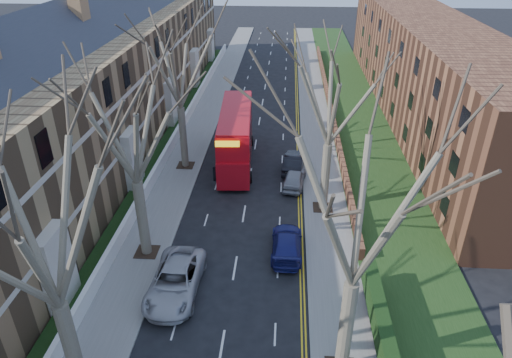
# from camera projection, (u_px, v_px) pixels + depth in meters

# --- Properties ---
(pavement_left) EXTENTS (3.00, 102.00, 0.12)m
(pavement_left) POSITION_uv_depth(u_px,v_px,m) (204.00, 119.00, 48.95)
(pavement_left) COLOR slate
(pavement_left) RESTS_ON ground
(pavement_right) EXTENTS (3.00, 102.00, 0.12)m
(pavement_right) POSITION_uv_depth(u_px,v_px,m) (316.00, 122.00, 48.23)
(pavement_right) COLOR slate
(pavement_right) RESTS_ON ground
(terrace_left) EXTENTS (9.70, 78.00, 13.60)m
(terrace_left) POSITION_uv_depth(u_px,v_px,m) (98.00, 92.00, 39.78)
(terrace_left) COLOR olive
(terrace_left) RESTS_ON ground
(flats_right) EXTENTS (13.97, 54.00, 10.00)m
(flats_right) POSITION_uv_depth(u_px,v_px,m) (425.00, 68.00, 48.65)
(flats_right) COLOR brown
(flats_right) RESTS_ON ground
(front_wall_left) EXTENTS (0.30, 78.00, 1.00)m
(front_wall_left) POSITION_uv_depth(u_px,v_px,m) (171.00, 145.00, 41.80)
(front_wall_left) COLOR white
(front_wall_left) RESTS_ON ground
(grass_verge_right) EXTENTS (6.00, 102.00, 0.06)m
(grass_verge_right) POSITION_uv_depth(u_px,v_px,m) (359.00, 122.00, 47.92)
(grass_verge_right) COLOR #1D3A15
(grass_verge_right) RESTS_ON ground
(tree_left_mid) EXTENTS (10.50, 10.50, 14.71)m
(tree_left_mid) POSITION_uv_depth(u_px,v_px,m) (34.00, 214.00, 15.53)
(tree_left_mid) COLOR #6A5D4B
(tree_left_mid) RESTS_ON ground
(tree_left_far) EXTENTS (10.15, 10.15, 14.22)m
(tree_left_far) POSITION_uv_depth(u_px,v_px,m) (127.00, 116.00, 24.41)
(tree_left_far) COLOR #6A5D4B
(tree_left_far) RESTS_ON ground
(tree_left_dist) EXTENTS (10.50, 10.50, 14.71)m
(tree_left_dist) POSITION_uv_depth(u_px,v_px,m) (176.00, 55.00, 34.73)
(tree_left_dist) COLOR #6A5D4B
(tree_left_dist) RESTS_ON ground
(tree_right_mid) EXTENTS (10.50, 10.50, 14.71)m
(tree_right_mid) POSITION_uv_depth(u_px,v_px,m) (364.00, 196.00, 16.59)
(tree_right_mid) COLOR #6A5D4B
(tree_right_mid) RESTS_ON ground
(tree_right_far) EXTENTS (10.15, 10.15, 14.22)m
(tree_right_far) POSITION_uv_depth(u_px,v_px,m) (333.00, 87.00, 28.97)
(tree_right_far) COLOR #6A5D4B
(tree_right_far) RESTS_ON ground
(double_decker_bus) EXTENTS (3.34, 11.35, 4.68)m
(double_decker_bus) POSITION_uv_depth(u_px,v_px,m) (236.00, 138.00, 39.06)
(double_decker_bus) COLOR #AF0C16
(double_decker_bus) RESTS_ON ground
(car_left_far) EXTENTS (2.77, 5.80, 1.59)m
(car_left_far) POSITION_uv_depth(u_px,v_px,m) (175.00, 281.00, 25.49)
(car_left_far) COLOR #AFAEB4
(car_left_far) RESTS_ON ground
(car_right_near) EXTENTS (1.95, 4.70, 1.36)m
(car_right_near) POSITION_uv_depth(u_px,v_px,m) (287.00, 244.00, 28.67)
(car_right_near) COLOR navy
(car_right_near) RESTS_ON ground
(car_right_mid) EXTENTS (2.11, 4.14, 1.35)m
(car_right_mid) POSITION_uv_depth(u_px,v_px,m) (294.00, 178.00, 36.15)
(car_right_mid) COLOR gray
(car_right_mid) RESTS_ON ground
(car_right_far) EXTENTS (2.09, 4.67, 1.49)m
(car_right_far) POSITION_uv_depth(u_px,v_px,m) (294.00, 162.00, 38.53)
(car_right_far) COLOR black
(car_right_far) RESTS_ON ground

